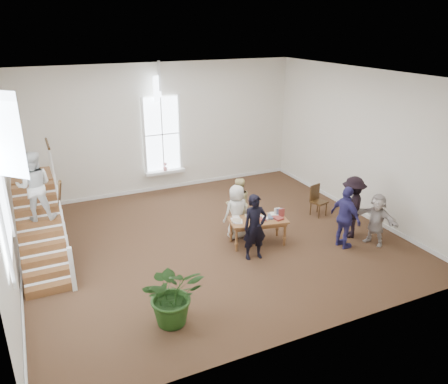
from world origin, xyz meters
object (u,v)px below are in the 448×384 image
person_yellow (238,204)px  woman_cluster_a (346,218)px  side_chair (317,198)px  floor_plant (173,294)px  elderly_woman (237,212)px  woman_cluster_b (352,207)px  library_table (258,222)px  woman_cluster_c (376,219)px  police_officer (255,227)px

person_yellow → woman_cluster_a: 3.06m
side_chair → floor_plant: bearing=-165.7°
elderly_woman → woman_cluster_b: woman_cluster_b is taller
library_table → woman_cluster_c: bearing=-13.8°
police_officer → woman_cluster_c: size_ratio=1.19×
woman_cluster_a → floor_plant: size_ratio=1.28×
woman_cluster_a → library_table: bearing=54.8°
woman_cluster_b → woman_cluster_c: woman_cluster_b is taller
library_table → person_yellow: bearing=104.0°
woman_cluster_a → side_chair: size_ratio=1.77×
police_officer → woman_cluster_b: bearing=4.3°
elderly_woman → woman_cluster_a: 2.95m
police_officer → person_yellow: 1.80m
woman_cluster_a → woman_cluster_b: bearing=-58.5°
library_table → elderly_woman: (-0.36, 0.59, 0.13)m
police_officer → side_chair: bearing=32.2°
library_table → woman_cluster_a: (2.02, -1.16, 0.22)m
library_table → elderly_woman: elderly_woman is taller
woman_cluster_b → woman_cluster_c: 0.73m
library_table → floor_plant: (-3.20, -2.29, 0.03)m
elderly_woman → woman_cluster_b: 3.25m
library_table → floor_plant: size_ratio=1.24×
person_yellow → woman_cluster_a: bearing=135.3°
person_yellow → woman_cluster_b: woman_cluster_b is taller
side_chair → library_table: bearing=-175.3°
woman_cluster_c → library_table: bearing=-134.3°
police_officer → woman_cluster_b: woman_cluster_b is taller
woman_cluster_b → library_table: bearing=-61.4°
police_officer → person_yellow: size_ratio=1.12×
elderly_woman → person_yellow: size_ratio=0.99×
police_officer → woman_cluster_a: 2.53m
person_yellow → floor_plant: 4.62m
library_table → woman_cluster_a: bearing=-18.7°
woman_cluster_b → floor_plant: (-5.82, -1.59, -0.21)m
person_yellow → side_chair: bearing=178.9°
side_chair → elderly_woman: bearing=171.8°
woman_cluster_c → floor_plant: woman_cluster_c is taller
library_table → woman_cluster_c: (2.92, -1.36, 0.08)m
police_officer → woman_cluster_c: police_officer is taller
library_table → person_yellow: 1.10m
floor_plant → side_chair: size_ratio=1.38×
woman_cluster_c → side_chair: size_ratio=1.49×
woman_cluster_a → woman_cluster_c: (0.90, -0.20, -0.14)m
elderly_woman → woman_cluster_b: (2.98, -1.30, 0.11)m
elderly_woman → woman_cluster_a: size_ratio=0.90×
elderly_woman → woman_cluster_b: bearing=152.2°
woman_cluster_a → side_chair: 2.19m
elderly_woman → floor_plant: 4.05m
woman_cluster_b → woman_cluster_a: bearing=-9.4°
elderly_woman → woman_cluster_a: (2.38, -1.75, 0.09)m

